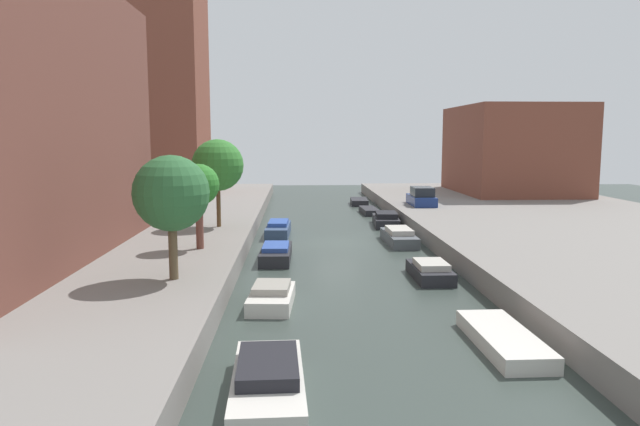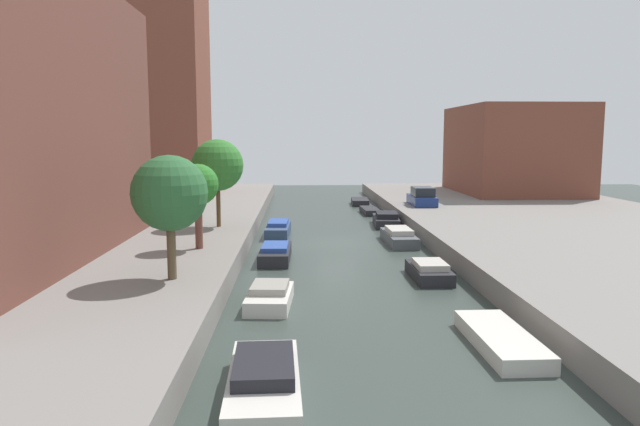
# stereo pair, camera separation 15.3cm
# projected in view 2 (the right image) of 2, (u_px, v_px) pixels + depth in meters

# --- Properties ---
(ground_plane) EXTENTS (84.00, 84.00, 0.00)m
(ground_plane) POSITION_uv_depth(u_px,v_px,m) (337.00, 243.00, 34.59)
(ground_plane) COLOR #333D38
(quay_left) EXTENTS (20.00, 64.00, 1.00)m
(quay_left) POSITION_uv_depth(u_px,v_px,m) (79.00, 236.00, 33.98)
(quay_left) COLOR gray
(quay_left) RESTS_ON ground_plane
(quay_right) EXTENTS (20.00, 64.00, 1.00)m
(quay_right) POSITION_uv_depth(u_px,v_px,m) (587.00, 233.00, 35.08)
(quay_right) COLOR gray
(quay_right) RESTS_ON ground_plane
(apartment_tower_far) EXTENTS (10.00, 8.59, 24.83)m
(apartment_tower_far) POSITION_uv_depth(u_px,v_px,m) (149.00, 58.00, 53.92)
(apartment_tower_far) COLOR brown
(apartment_tower_far) RESTS_ON quay_left
(low_block_right) EXTENTS (10.00, 13.52, 8.10)m
(low_block_right) POSITION_uv_depth(u_px,v_px,m) (513.00, 150.00, 55.07)
(low_block_right) COLOR brown
(low_block_right) RESTS_ON quay_right
(street_tree_0) EXTENTS (2.78, 2.78, 4.58)m
(street_tree_0) POSITION_uv_depth(u_px,v_px,m) (170.00, 194.00, 21.26)
(street_tree_0) COLOR brown
(street_tree_0) RESTS_ON quay_left
(street_tree_1) EXTENTS (1.94, 1.94, 3.98)m
(street_tree_1) POSITION_uv_depth(u_px,v_px,m) (198.00, 186.00, 27.22)
(street_tree_1) COLOR brown
(street_tree_1) RESTS_ON quay_left
(street_tree_2) EXTENTS (3.00, 3.00, 5.10)m
(street_tree_2) POSITION_uv_depth(u_px,v_px,m) (218.00, 165.00, 33.91)
(street_tree_2) COLOR brown
(street_tree_2) RESTS_ON quay_left
(parked_car) EXTENTS (1.81, 4.18, 1.41)m
(parked_car) POSITION_uv_depth(u_px,v_px,m) (422.00, 198.00, 45.16)
(parked_car) COLOR navy
(parked_car) RESTS_ON quay_right
(moored_boat_left_0) EXTENTS (1.83, 4.57, 0.96)m
(moored_boat_left_0) POSITION_uv_depth(u_px,v_px,m) (264.00, 382.00, 13.98)
(moored_boat_left_0) COLOR beige
(moored_boat_left_0) RESTS_ON ground_plane
(moored_boat_left_1) EXTENTS (1.76, 3.33, 0.80)m
(moored_boat_left_1) POSITION_uv_depth(u_px,v_px,m) (270.00, 297.00, 21.69)
(moored_boat_left_1) COLOR beige
(moored_boat_left_1) RESTS_ON ground_plane
(moored_boat_left_2) EXTENTS (1.59, 4.24, 0.84)m
(moored_boat_left_2) POSITION_uv_depth(u_px,v_px,m) (275.00, 253.00, 29.69)
(moored_boat_left_2) COLOR #232328
(moored_boat_left_2) RESTS_ON ground_plane
(moored_boat_left_3) EXTENTS (1.56, 4.54, 0.93)m
(moored_boat_left_3) POSITION_uv_depth(u_px,v_px,m) (278.00, 229.00, 37.18)
(moored_boat_left_3) COLOR #33476B
(moored_boat_left_3) RESTS_ON ground_plane
(moored_boat_right_0) EXTENTS (1.64, 4.45, 0.49)m
(moored_boat_right_0) POSITION_uv_depth(u_px,v_px,m) (501.00, 340.00, 17.37)
(moored_boat_right_0) COLOR beige
(moored_boat_right_0) RESTS_ON ground_plane
(moored_boat_right_1) EXTENTS (1.53, 3.44, 0.82)m
(moored_boat_right_1) POSITION_uv_depth(u_px,v_px,m) (429.00, 271.00, 25.77)
(moored_boat_right_1) COLOR #232328
(moored_boat_right_1) RESTS_ON ground_plane
(moored_boat_right_2) EXTENTS (1.61, 4.54, 0.92)m
(moored_boat_right_2) POSITION_uv_depth(u_px,v_px,m) (399.00, 237.00, 34.36)
(moored_boat_right_2) COLOR #4C5156
(moored_boat_right_2) RESTS_ON ground_plane
(moored_boat_right_3) EXTENTS (1.96, 4.37, 0.98)m
(moored_boat_right_3) POSITION_uv_depth(u_px,v_px,m) (386.00, 220.00, 41.30)
(moored_boat_right_3) COLOR #232328
(moored_boat_right_3) RESTS_ON ground_plane
(moored_boat_right_4) EXTENTS (1.36, 3.68, 0.48)m
(moored_boat_right_4) POSITION_uv_depth(u_px,v_px,m) (370.00, 211.00, 47.70)
(moored_boat_right_4) COLOR #232328
(moored_boat_right_4) RESTS_ON ground_plane
(moored_boat_right_5) EXTENTS (1.69, 3.72, 0.54)m
(moored_boat_right_5) POSITION_uv_depth(u_px,v_px,m) (360.00, 202.00, 54.21)
(moored_boat_right_5) COLOR #232328
(moored_boat_right_5) RESTS_ON ground_plane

